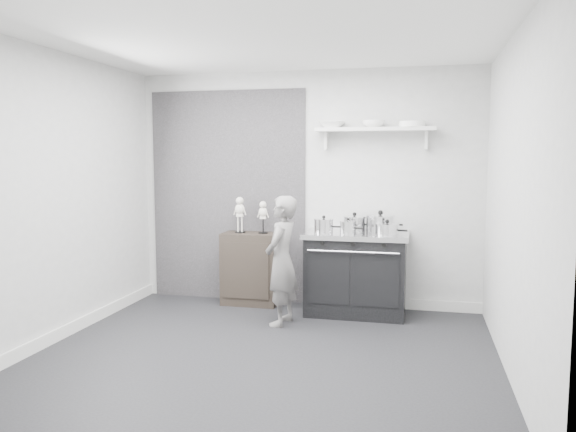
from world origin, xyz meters
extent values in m
plane|color=black|center=(0.00, 0.00, 0.00)|extent=(4.00, 4.00, 0.00)
cube|color=#AAAAA8|center=(0.00, 1.80, 1.35)|extent=(4.00, 0.02, 2.70)
cube|color=#AAAAA8|center=(0.00, -1.80, 1.35)|extent=(4.00, 0.02, 2.70)
cube|color=#AAAAA8|center=(-2.00, 0.00, 1.35)|extent=(0.02, 3.60, 2.70)
cube|color=#AAAAA8|center=(2.00, 0.00, 1.35)|extent=(0.02, 3.60, 2.70)
cube|color=silver|center=(0.00, 0.00, 2.70)|extent=(4.00, 3.60, 0.02)
cube|color=black|center=(-0.95, 1.79, 1.25)|extent=(1.90, 0.02, 2.50)
cube|color=silver|center=(1.00, 1.78, 0.06)|extent=(2.00, 0.03, 0.12)
cube|color=silver|center=(-1.98, 0.00, 0.06)|extent=(0.03, 3.60, 0.12)
cube|color=silver|center=(0.80, 1.67, 2.02)|extent=(1.30, 0.26, 0.04)
cube|color=silver|center=(0.25, 1.74, 1.90)|extent=(0.03, 0.12, 0.20)
cube|color=silver|center=(1.35, 1.74, 1.90)|extent=(0.03, 0.12, 0.20)
cube|color=black|center=(0.64, 1.48, 0.42)|extent=(1.06, 0.64, 0.85)
cube|color=silver|center=(0.64, 1.48, 0.88)|extent=(1.12, 0.68, 0.05)
cube|color=black|center=(0.38, 1.16, 0.45)|extent=(0.45, 0.02, 0.55)
cube|color=black|center=(0.89, 1.16, 0.45)|extent=(0.45, 0.02, 0.55)
cylinder|color=silver|center=(0.64, 1.13, 0.74)|extent=(0.95, 0.02, 0.02)
cylinder|color=black|center=(0.32, 1.15, 0.83)|extent=(0.04, 0.03, 0.04)
cylinder|color=black|center=(0.64, 1.15, 0.83)|extent=(0.04, 0.03, 0.04)
cylinder|color=black|center=(0.95, 1.15, 0.83)|extent=(0.04, 0.03, 0.04)
cube|color=black|center=(-0.61, 1.61, 0.42)|extent=(0.65, 0.38, 0.84)
imported|color=slate|center=(-0.06, 0.90, 0.66)|extent=(0.38, 0.52, 1.33)
cylinder|color=silver|center=(0.29, 1.37, 0.97)|extent=(0.20, 0.20, 0.14)
cylinder|color=silver|center=(0.29, 1.37, 1.05)|extent=(0.21, 0.21, 0.02)
sphere|color=black|center=(0.29, 1.37, 1.07)|extent=(0.04, 0.04, 0.04)
cylinder|color=black|center=(0.43, 1.37, 0.97)|extent=(0.10, 0.02, 0.02)
cylinder|color=silver|center=(0.60, 1.59, 0.98)|extent=(0.24, 0.24, 0.15)
cylinder|color=silver|center=(0.60, 1.59, 1.06)|extent=(0.25, 0.25, 0.02)
sphere|color=black|center=(0.60, 1.59, 1.09)|extent=(0.04, 0.04, 0.04)
cylinder|color=black|center=(0.76, 1.59, 0.98)|extent=(0.10, 0.02, 0.02)
cylinder|color=silver|center=(0.88, 1.56, 0.99)|extent=(0.30, 0.30, 0.17)
cylinder|color=silver|center=(0.88, 1.56, 1.08)|extent=(0.31, 0.31, 0.02)
sphere|color=black|center=(0.88, 1.56, 1.11)|extent=(0.05, 0.05, 0.05)
cylinder|color=black|center=(1.08, 1.56, 0.99)|extent=(0.10, 0.02, 0.02)
cylinder|color=silver|center=(0.97, 1.33, 0.96)|extent=(0.24, 0.24, 0.11)
cylinder|color=silver|center=(0.97, 1.33, 1.02)|extent=(0.25, 0.25, 0.02)
sphere|color=black|center=(0.97, 1.33, 1.05)|extent=(0.04, 0.04, 0.04)
cylinder|color=black|center=(1.13, 1.33, 0.96)|extent=(0.10, 0.02, 0.02)
cylinder|color=silver|center=(0.56, 1.34, 0.96)|extent=(0.17, 0.17, 0.12)
cylinder|color=silver|center=(0.56, 1.34, 1.03)|extent=(0.18, 0.18, 0.02)
sphere|color=black|center=(0.56, 1.34, 1.06)|extent=(0.03, 0.03, 0.03)
cylinder|color=black|center=(0.68, 1.34, 0.96)|extent=(0.10, 0.02, 0.02)
imported|color=white|center=(0.33, 1.67, 2.08)|extent=(0.29, 0.29, 0.07)
imported|color=white|center=(0.78, 1.67, 2.08)|extent=(0.24, 0.24, 0.08)
cylinder|color=white|center=(1.20, 1.67, 2.07)|extent=(0.28, 0.28, 0.06)
camera|label=1|loc=(1.29, -4.58, 1.72)|focal=35.00mm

